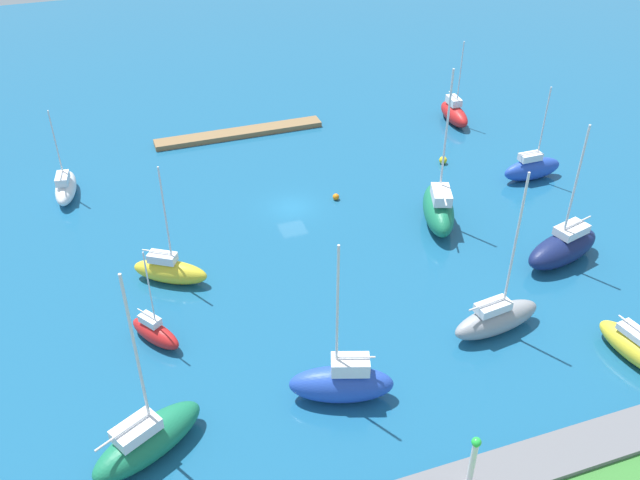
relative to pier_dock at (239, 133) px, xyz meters
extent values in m
plane|color=#19567F|center=(-1.07, 16.73, -0.29)|extent=(160.00, 160.00, 0.00)
cube|color=olive|center=(0.00, 0.00, 0.00)|extent=(19.15, 2.05, 0.57)
cylinder|color=silver|center=(-1.28, 50.15, 2.52)|extent=(0.36, 0.36, 3.20)
sphere|color=green|center=(-1.28, 50.15, 4.37)|extent=(0.56, 0.56, 0.56)
ellipsoid|color=#19724C|center=(15.67, 41.12, 0.85)|extent=(8.06, 6.03, 2.28)
cube|color=silver|center=(16.21, 41.41, 2.39)|extent=(3.21, 2.74, 0.79)
cylinder|color=silver|center=(15.33, 40.93, 7.71)|extent=(0.18, 0.18, 11.43)
cylinder|color=silver|center=(16.96, 41.81, 2.94)|extent=(3.32, 1.89, 0.15)
ellipsoid|color=red|center=(13.87, 31.24, 0.53)|extent=(3.78, 4.64, 1.63)
cube|color=silver|center=(14.08, 30.94, 1.63)|extent=(1.64, 1.86, 0.58)
cylinder|color=silver|center=(13.74, 31.43, 4.65)|extent=(0.11, 0.11, 6.61)
cylinder|color=silver|center=(14.26, 30.68, 2.07)|extent=(1.10, 1.57, 0.09)
ellipsoid|color=yellow|center=(11.68, 24.40, 0.70)|extent=(6.32, 4.90, 1.97)
cube|color=silver|center=(12.11, 24.13, 2.04)|extent=(2.51, 2.14, 0.73)
cylinder|color=silver|center=(11.41, 24.56, 6.05)|extent=(0.15, 0.15, 8.74)
cylinder|color=silver|center=(12.46, 23.91, 2.56)|extent=(2.15, 1.40, 0.12)
ellipsoid|color=#2347B2|center=(2.99, 40.78, 0.98)|extent=(7.34, 4.48, 2.54)
cube|color=silver|center=(2.47, 40.95, 2.77)|extent=(2.82, 2.16, 1.04)
cylinder|color=silver|center=(3.32, 40.67, 7.25)|extent=(0.17, 0.17, 10.01)
cylinder|color=silver|center=(2.14, 41.06, 3.43)|extent=(2.40, 0.92, 0.13)
ellipsoid|color=#141E4C|center=(-20.06, 32.54, 1.03)|extent=(8.26, 4.70, 2.63)
cube|color=silver|center=(-20.67, 32.38, 2.71)|extent=(3.15, 2.34, 0.73)
cylinder|color=silver|center=(-19.69, 32.64, 7.44)|extent=(0.19, 0.19, 10.19)
cylinder|color=silver|center=(-21.26, 32.22, 3.23)|extent=(3.19, 0.98, 0.15)
ellipsoid|color=gray|center=(-10.21, 38.39, 0.84)|extent=(7.56, 3.02, 2.25)
cube|color=silver|center=(-9.62, 38.46, 2.30)|extent=(2.79, 1.59, 0.67)
cylinder|color=silver|center=(-10.57, 38.34, 7.57)|extent=(0.18, 0.18, 11.22)
cylinder|color=silver|center=(-9.00, 38.54, 2.78)|extent=(3.15, 0.54, 0.14)
ellipsoid|color=white|center=(19.13, 7.59, 0.67)|extent=(2.71, 6.18, 1.92)
cube|color=silver|center=(19.20, 8.06, 2.01)|extent=(1.42, 2.29, 0.75)
cylinder|color=silver|center=(19.09, 7.29, 5.15)|extent=(0.14, 0.14, 7.04)
cylinder|color=silver|center=(19.25, 8.41, 2.53)|extent=(0.43, 2.26, 0.11)
ellipsoid|color=#19724C|center=(-12.87, 23.78, 1.18)|extent=(5.19, 8.32, 2.94)
cube|color=silver|center=(-12.66, 24.37, 3.14)|extent=(2.47, 3.21, 0.97)
cylinder|color=silver|center=(-13.01, 23.41, 8.53)|extent=(0.19, 0.19, 11.75)
cylinder|color=silver|center=(-12.34, 25.26, 3.77)|extent=(1.48, 3.75, 0.15)
ellipsoid|color=red|center=(-24.67, 4.96, 0.76)|extent=(2.35, 6.15, 2.09)
cube|color=silver|center=(-24.70, 4.48, 2.23)|extent=(1.32, 2.24, 0.86)
cylinder|color=silver|center=(-24.66, 5.26, 5.67)|extent=(0.14, 0.14, 7.74)
cylinder|color=silver|center=(-24.72, 4.16, 2.81)|extent=(0.25, 2.22, 0.12)
ellipsoid|color=yellow|center=(-18.03, 44.26, 0.66)|extent=(3.13, 6.80, 1.89)
cube|color=silver|center=(-17.94, 43.75, 1.85)|extent=(1.61, 2.53, 0.49)
cylinder|color=silver|center=(-17.88, 43.39, 2.24)|extent=(0.53, 2.41, 0.13)
ellipsoid|color=#2347B2|center=(-25.68, 19.54, 0.86)|extent=(6.39, 1.93, 2.29)
cube|color=silver|center=(-25.17, 19.55, 2.35)|extent=(2.30, 1.14, 0.71)
cylinder|color=silver|center=(-26.00, 19.54, 5.80)|extent=(0.15, 0.15, 7.59)
cylinder|color=silver|center=(-24.84, 19.55, 2.86)|extent=(2.33, 0.15, 0.12)
sphere|color=yellow|center=(-18.75, 13.67, 0.13)|extent=(0.83, 0.83, 0.83)
sphere|color=orange|center=(-5.51, 16.79, 0.03)|extent=(0.64, 0.64, 0.64)
camera|label=1|loc=(14.86, 70.55, 34.86)|focal=38.80mm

